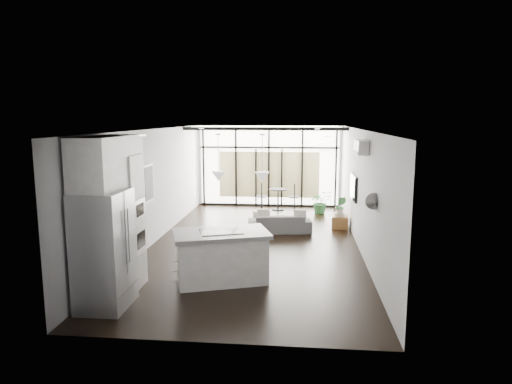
% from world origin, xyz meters
% --- Properties ---
extents(floor, '(5.00, 10.00, 0.00)m').
position_xyz_m(floor, '(0.00, 0.00, 0.00)').
color(floor, black).
rests_on(floor, ground).
extents(ceiling, '(5.00, 10.00, 0.00)m').
position_xyz_m(ceiling, '(0.00, 0.00, 2.80)').
color(ceiling, white).
rests_on(ceiling, ground).
extents(wall_left, '(0.02, 10.00, 2.80)m').
position_xyz_m(wall_left, '(-2.50, 0.00, 1.40)').
color(wall_left, silver).
rests_on(wall_left, ground).
extents(wall_right, '(0.02, 10.00, 2.80)m').
position_xyz_m(wall_right, '(2.50, 0.00, 1.40)').
color(wall_right, silver).
rests_on(wall_right, ground).
extents(wall_back, '(5.00, 0.02, 2.80)m').
position_xyz_m(wall_back, '(0.00, 5.00, 1.40)').
color(wall_back, silver).
rests_on(wall_back, ground).
extents(wall_front, '(5.00, 0.02, 2.80)m').
position_xyz_m(wall_front, '(0.00, -5.00, 1.40)').
color(wall_front, silver).
rests_on(wall_front, ground).
extents(glazing, '(5.00, 0.20, 2.80)m').
position_xyz_m(glazing, '(0.00, 4.88, 1.40)').
color(glazing, black).
rests_on(glazing, ground).
extents(skylight, '(4.70, 1.90, 0.06)m').
position_xyz_m(skylight, '(0.00, 4.00, 2.77)').
color(skylight, white).
rests_on(skylight, ceiling).
extents(neighbour_building, '(3.50, 0.02, 1.60)m').
position_xyz_m(neighbour_building, '(0.00, 4.95, 1.10)').
color(neighbour_building, beige).
rests_on(neighbour_building, ground).
extents(island, '(2.00, 1.55, 0.96)m').
position_xyz_m(island, '(-0.38, -2.59, 0.48)').
color(island, white).
rests_on(island, floor).
extents(cooktop, '(0.90, 0.74, 0.01)m').
position_xyz_m(cooktop, '(-0.38, -2.59, 0.97)').
color(cooktop, black).
rests_on(cooktop, island).
extents(fridge, '(0.75, 0.93, 1.93)m').
position_xyz_m(fridge, '(-2.06, -3.95, 0.96)').
color(fridge, '#9B9B9F').
rests_on(fridge, floor).
extents(appliance_column, '(0.63, 0.66, 2.43)m').
position_xyz_m(appliance_column, '(-2.09, -3.05, 1.22)').
color(appliance_column, white).
rests_on(appliance_column, floor).
extents(upper_cabinets, '(0.62, 1.75, 0.86)m').
position_xyz_m(upper_cabinets, '(-2.12, -3.50, 2.35)').
color(upper_cabinets, white).
rests_on(upper_cabinets, wall_left).
extents(pendant_left, '(0.26, 0.26, 0.18)m').
position_xyz_m(pendant_left, '(-0.40, -2.65, 2.02)').
color(pendant_left, white).
rests_on(pendant_left, ceiling).
extents(pendant_right, '(0.26, 0.26, 0.18)m').
position_xyz_m(pendant_right, '(0.40, -2.65, 2.02)').
color(pendant_right, white).
rests_on(pendant_right, ceiling).
extents(sofa, '(1.74, 0.73, 0.66)m').
position_xyz_m(sofa, '(0.55, 1.24, 0.33)').
color(sofa, '#4A4A4D').
rests_on(sofa, floor).
extents(console_bench, '(1.35, 0.57, 0.42)m').
position_xyz_m(console_bench, '(-0.49, -0.23, 0.21)').
color(console_bench, brown).
rests_on(console_bench, floor).
extents(pouf, '(0.53, 0.53, 0.40)m').
position_xyz_m(pouf, '(-0.02, 2.14, 0.20)').
color(pouf, beige).
rests_on(pouf, floor).
extents(crate, '(0.49, 0.49, 0.34)m').
position_xyz_m(crate, '(2.22, 1.88, 0.17)').
color(crate, brown).
rests_on(crate, floor).
extents(plant_tall, '(0.91, 0.95, 0.59)m').
position_xyz_m(plant_tall, '(1.75, 3.80, 0.29)').
color(plant_tall, '#2A642F').
rests_on(plant_tall, floor).
extents(plant_crate, '(0.44, 0.62, 0.25)m').
position_xyz_m(plant_crate, '(2.22, 1.88, 0.47)').
color(plant_crate, '#2A642F').
rests_on(plant_crate, crate).
extents(milk_can, '(0.30, 0.30, 0.56)m').
position_xyz_m(milk_can, '(2.20, 1.84, 0.28)').
color(milk_can, beige).
rests_on(milk_can, floor).
extents(bistro_set, '(1.52, 0.65, 0.72)m').
position_xyz_m(bistro_set, '(0.36, 4.25, 0.36)').
color(bistro_set, black).
rests_on(bistro_set, floor).
extents(tv, '(0.05, 1.10, 0.65)m').
position_xyz_m(tv, '(2.46, 1.00, 1.30)').
color(tv, black).
rests_on(tv, wall_right).
extents(ac_unit, '(0.22, 0.90, 0.30)m').
position_xyz_m(ac_unit, '(2.38, -0.80, 2.45)').
color(ac_unit, silver).
rests_on(ac_unit, wall_right).
extents(framed_art, '(0.04, 0.70, 0.90)m').
position_xyz_m(framed_art, '(-2.47, -0.50, 1.55)').
color(framed_art, black).
rests_on(framed_art, wall_left).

